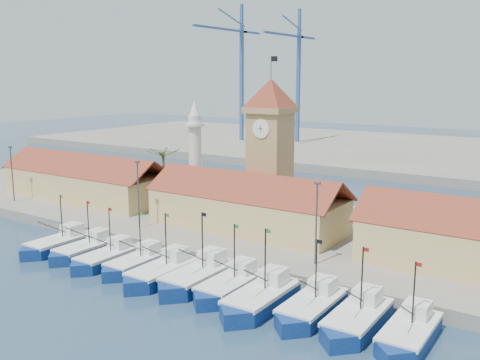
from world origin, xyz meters
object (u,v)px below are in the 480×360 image
Objects in this scene: boat_0 at (57,245)px; boat_5 at (197,278)px; clock_tower at (270,145)px; minaret at (195,152)px.

boat_5 reaches higher than boat_0.
clock_tower reaches higher than boat_0.
clock_tower reaches higher than minaret.
minaret is (-19.88, 24.98, 8.89)m from boat_5.
boat_5 is (21.66, 0.65, 0.07)m from boat_0.
boat_0 is 31.07m from clock_tower.
clock_tower is (-4.88, 22.98, 11.12)m from boat_5.
minaret is at bearing 86.02° from boat_0.
boat_5 is at bearing -51.49° from minaret.
minaret reaches higher than boat_0.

